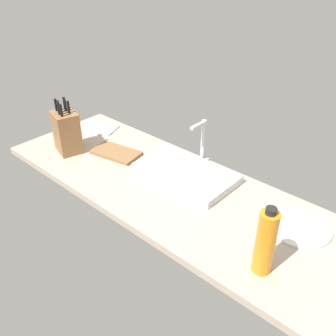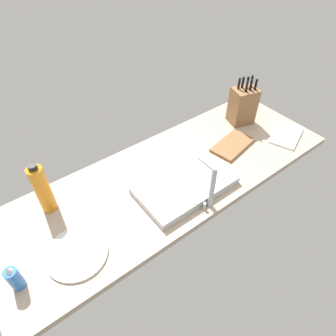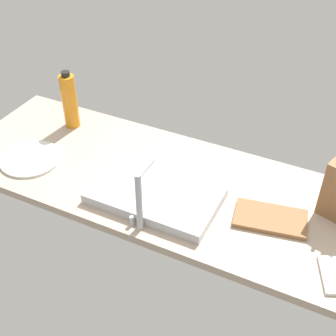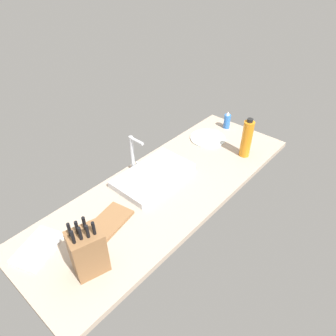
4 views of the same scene
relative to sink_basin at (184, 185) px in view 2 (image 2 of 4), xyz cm
name	(u,v)px [view 2 (image 2 of 4)]	position (x,y,z in cm)	size (l,w,h in cm)	color
countertop_slab	(171,177)	(-0.40, -11.65, -3.80)	(186.46, 65.05, 3.50)	tan
sink_basin	(184,185)	(0.00, 0.00, 0.00)	(48.90, 28.70, 4.11)	#B7BABF
faucet	(211,184)	(-2.39, 14.81, 12.16)	(5.50, 11.34, 24.76)	#B7BABF
knife_block	(243,105)	(-65.80, -23.31, 9.76)	(17.23, 15.47, 29.65)	brown
cutting_board	(232,145)	(-43.54, -8.37, -1.15)	(26.24, 14.57, 1.80)	brown
soap_bottle	(14,278)	(82.39, 0.37, 3.94)	(5.03, 5.03, 13.80)	blue
water_bottle	(42,189)	(58.77, -29.21, 11.10)	(6.98, 6.98, 27.81)	orange
dinner_plate	(77,253)	(59.15, 1.37, -1.45)	(25.84, 25.84, 1.20)	silver
dish_towel	(286,135)	(-76.57, 4.71, -1.45)	(23.76, 15.35, 1.20)	white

